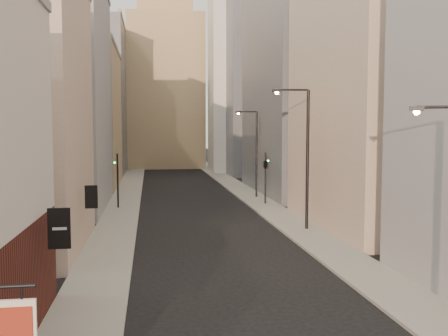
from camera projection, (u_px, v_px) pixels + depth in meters
sidewalk_left at (129, 189)px, 58.85m from camera, size 3.00×140.00×0.15m
sidewalk_right at (237, 188)px, 60.76m from camera, size 3.00×140.00×0.15m
left_bldg_beige at (10, 115)px, 28.83m from camera, size 8.00×12.00×16.00m
left_bldg_grey at (59, 98)px, 44.45m from camera, size 8.00×16.00×20.00m
left_bldg_tan at (85, 119)px, 62.32m from camera, size 8.00×18.00×17.00m
left_bldg_wingrid at (100, 100)px, 81.77m from camera, size 8.00×20.00×24.00m
right_bldg_beige at (372, 90)px, 36.14m from camera, size 8.00×16.00×20.00m
right_bldg_wingrid at (294, 77)px, 55.63m from camera, size 8.00×20.00×26.00m
highrise at (282, 18)px, 83.13m from camera, size 21.00×23.00×51.20m
clock_tower at (165, 74)px, 94.78m from camera, size 14.00×14.00×44.90m
white_tower at (234, 60)px, 82.51m from camera, size 8.00×8.00×41.50m
streetlamp_mid at (304, 150)px, 34.91m from camera, size 2.61×0.51×9.98m
streetlamp_far at (254, 149)px, 51.51m from camera, size 2.36×0.50×9.02m
traffic_light_left at (118, 171)px, 44.64m from camera, size 0.57×0.47×5.00m
traffic_light_right at (266, 164)px, 47.03m from camera, size 0.85×0.85×5.00m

